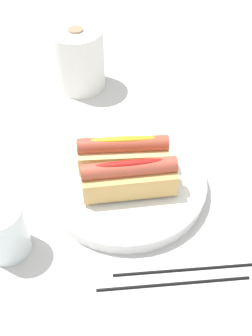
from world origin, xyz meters
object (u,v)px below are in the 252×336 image
Objects in this scene: hotdog_back at (123,153)px; chopstick_near at (188,269)px; hotdog_front at (129,177)px; chopstick_far at (174,283)px; water_glass at (4,231)px; paper_towel_roll at (78,59)px; serving_bowl at (126,181)px.

hotdog_back is 0.22m from chopstick_near.
hotdog_front reaches higher than chopstick_far.
water_glass is 0.27m from chopstick_near.
chopstick_near is at bearing 39.91° from chopstick_far.
hotdog_back is at bearing 17.42° from water_glass.
hotdog_back is 0.29m from paper_towel_roll.
chopstick_far is (-0.00, -0.17, -0.05)m from hotdog_front.
water_glass is 0.43m from paper_towel_roll.
hotdog_back is 0.23m from chopstick_far.
serving_bowl is at bearing 114.57° from chopstick_near.
paper_towel_roll is (0.02, 0.29, 0.01)m from hotdog_back.
serving_bowl is 1.73× the size of hotdog_front.
chopstick_near is 0.03m from chopstick_far.
chopstick_near is at bearing -31.45° from water_glass.
water_glass is 0.26m from chopstick_far.
paper_towel_roll is 0.52m from chopstick_far.
paper_towel_roll is 0.61× the size of chopstick_far.
chopstick_far is (-0.03, -0.01, 0.00)m from chopstick_near.
hotdog_front is 0.72× the size of chopstick_far.
paper_towel_roll is at bearing 107.53° from chopstick_near.
paper_towel_roll is (0.03, 0.35, 0.01)m from hotdog_front.
hotdog_back is at bearing 112.10° from chopstick_near.
chopstick_far is at bearing -92.94° from serving_bowl.
chopstick_far is at bearing -94.11° from paper_towel_roll.
hotdog_front is at bearing -102.98° from serving_bowl.
chopstick_near is at bearing -90.79° from paper_towel_roll.
chopstick_near is 1.00× the size of chopstick_far.
paper_towel_roll reaches higher than water_glass.
hotdog_front is 0.21m from water_glass.
paper_towel_roll reaches higher than hotdog_back.
hotdog_front reaches higher than chopstick_near.
hotdog_back is 0.23m from water_glass.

